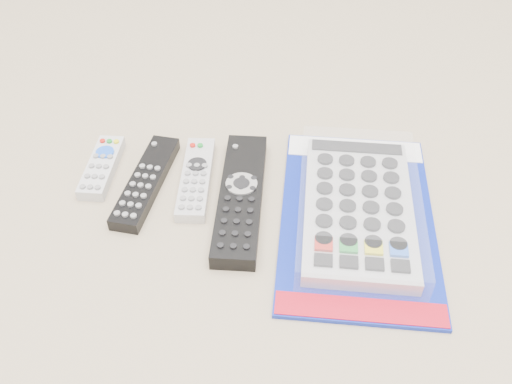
{
  "coord_description": "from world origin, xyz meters",
  "views": [
    {
      "loc": [
        0.06,
        -0.58,
        0.59
      ],
      "look_at": [
        0.04,
        0.02,
        0.01
      ],
      "focal_mm": 40.0,
      "sensor_mm": 36.0,
      "label": 1
    }
  ],
  "objects_px": {
    "remote_silver_dvd": "(196,178)",
    "remote_slim_black": "(146,182)",
    "jumbo_remote_packaged": "(358,207)",
    "remote_large_black": "(241,197)",
    "remote_small_grey": "(102,167)"
  },
  "relations": [
    {
      "from": "remote_slim_black",
      "to": "jumbo_remote_packaged",
      "type": "height_order",
      "value": "jumbo_remote_packaged"
    },
    {
      "from": "remote_slim_black",
      "to": "jumbo_remote_packaged",
      "type": "relative_size",
      "value": 0.54
    },
    {
      "from": "remote_large_black",
      "to": "remote_silver_dvd",
      "type": "bearing_deg",
      "value": 151.23
    },
    {
      "from": "remote_small_grey",
      "to": "remote_large_black",
      "type": "xyz_separation_m",
      "value": [
        0.22,
        -0.06,
        0.0
      ]
    },
    {
      "from": "remote_silver_dvd",
      "to": "jumbo_remote_packaged",
      "type": "relative_size",
      "value": 0.47
    },
    {
      "from": "remote_silver_dvd",
      "to": "remote_small_grey",
      "type": "bearing_deg",
      "value": 172.21
    },
    {
      "from": "jumbo_remote_packaged",
      "to": "remote_large_black",
      "type": "bearing_deg",
      "value": 176.25
    },
    {
      "from": "remote_slim_black",
      "to": "remote_large_black",
      "type": "xyz_separation_m",
      "value": [
        0.14,
        -0.03,
        0.0
      ]
    },
    {
      "from": "remote_slim_black",
      "to": "remote_small_grey",
      "type": "bearing_deg",
      "value": 166.76
    },
    {
      "from": "remote_silver_dvd",
      "to": "remote_large_black",
      "type": "distance_m",
      "value": 0.08
    },
    {
      "from": "remote_silver_dvd",
      "to": "remote_slim_black",
      "type": "bearing_deg",
      "value": -171.08
    },
    {
      "from": "jumbo_remote_packaged",
      "to": "remote_small_grey",
      "type": "bearing_deg",
      "value": 171.43
    },
    {
      "from": "remote_small_grey",
      "to": "remote_silver_dvd",
      "type": "relative_size",
      "value": 0.78
    },
    {
      "from": "remote_small_grey",
      "to": "jumbo_remote_packaged",
      "type": "relative_size",
      "value": 0.37
    },
    {
      "from": "remote_slim_black",
      "to": "jumbo_remote_packaged",
      "type": "xyz_separation_m",
      "value": [
        0.31,
        -0.05,
        0.01
      ]
    }
  ]
}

